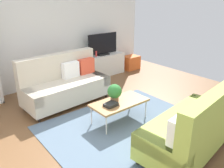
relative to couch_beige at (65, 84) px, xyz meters
name	(u,v)px	position (x,y,z in m)	size (l,w,h in m)	color
ground_plane	(112,124)	(0.20, -1.44, -0.45)	(7.68, 7.68, 0.00)	brown
wall_far	(44,31)	(0.20, 1.36, 1.00)	(6.40, 0.12, 2.90)	white
area_rug	(124,125)	(0.34, -1.62, -0.44)	(2.90, 2.20, 0.01)	slate
couch_beige	(65,84)	(0.00, 0.00, 0.00)	(1.95, 0.96, 1.10)	beige
couch_green	(195,126)	(0.68, -2.85, 0.00)	(1.99, 1.06, 1.10)	#A3BC4C
coffee_table	(119,103)	(0.39, -1.42, -0.05)	(1.10, 0.56, 0.42)	#9E7042
tv_console	(103,65)	(1.82, 1.02, -0.13)	(1.40, 0.44, 0.64)	silver
tv	(103,45)	(1.82, 1.00, 0.51)	(1.00, 0.20, 0.64)	black
storage_trunk	(131,63)	(2.92, 0.92, -0.23)	(0.52, 0.40, 0.44)	orange
potted_plant	(115,92)	(0.32, -1.36, 0.17)	(0.27, 0.27, 0.35)	brown
table_book_0	(111,105)	(0.14, -1.46, -0.01)	(0.24, 0.18, 0.03)	#262626
table_book_1	(111,104)	(0.14, -1.46, 0.01)	(0.24, 0.18, 0.03)	#262626
vase_0	(85,55)	(1.24, 1.07, 0.26)	(0.08, 0.08, 0.13)	#4C72B2
vase_1	(89,53)	(1.38, 1.07, 0.29)	(0.11, 0.11, 0.20)	#33B29E
bottle_0	(96,54)	(1.56, 0.98, 0.27)	(0.06, 0.06, 0.16)	red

